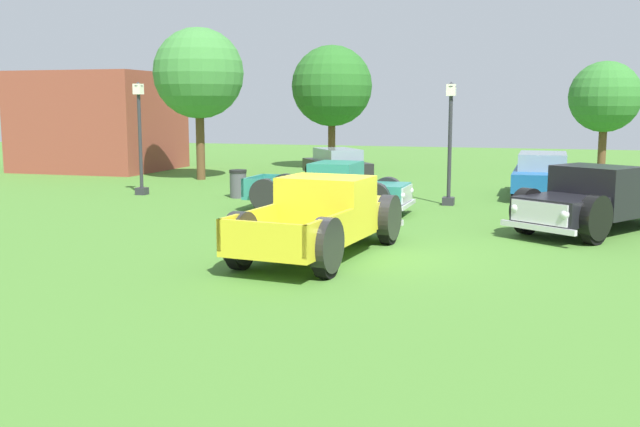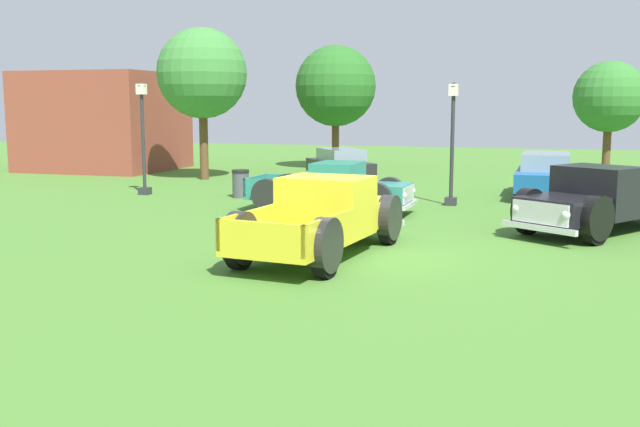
% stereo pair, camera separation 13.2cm
% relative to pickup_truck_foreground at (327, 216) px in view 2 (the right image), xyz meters
% --- Properties ---
extents(ground_plane, '(80.00, 80.00, 0.00)m').
position_rel_pickup_truck_foreground_xyz_m(ground_plane, '(0.59, 0.09, -0.78)').
color(ground_plane, '#477A2D').
extents(pickup_truck_foreground, '(2.66, 5.56, 1.64)m').
position_rel_pickup_truck_foreground_xyz_m(pickup_truck_foreground, '(0.00, 0.00, 0.00)').
color(pickup_truck_foreground, yellow).
rests_on(pickup_truck_foreground, ground_plane).
extents(pickup_truck_behind_left, '(4.62, 5.52, 1.65)m').
position_rel_pickup_truck_foreground_xyz_m(pickup_truck_behind_left, '(5.62, 4.26, 0.00)').
color(pickup_truck_behind_left, black).
rests_on(pickup_truck_behind_left, ground_plane).
extents(pickup_truck_behind_right, '(4.91, 2.04, 1.48)m').
position_rel_pickup_truck_foreground_xyz_m(pickup_truck_behind_right, '(-1.29, 5.69, -0.08)').
color(pickup_truck_behind_right, '#2D8475').
rests_on(pickup_truck_behind_right, ground_plane).
extents(sedan_distant_a, '(1.92, 4.53, 1.50)m').
position_rel_pickup_truck_foreground_xyz_m(sedan_distant_a, '(4.45, 11.35, 0.01)').
color(sedan_distant_a, '#195699').
rests_on(sedan_distant_a, ground_plane).
extents(sedan_distant_b, '(3.69, 4.23, 1.35)m').
position_rel_pickup_truck_foreground_xyz_m(sedan_distant_b, '(-3.66, 14.34, -0.08)').
color(sedan_distant_b, black).
rests_on(sedan_distant_b, ground_plane).
extents(lamp_post_near, '(0.36, 0.36, 3.92)m').
position_rel_pickup_truck_foreground_xyz_m(lamp_post_near, '(-9.04, 7.96, 1.27)').
color(lamp_post_near, '#2D2D33').
rests_on(lamp_post_near, ground_plane).
extents(lamp_post_far, '(0.36, 0.36, 3.83)m').
position_rel_pickup_truck_foreground_xyz_m(lamp_post_far, '(1.63, 8.27, 1.23)').
color(lamp_post_far, '#2D2D33').
rests_on(lamp_post_far, ground_plane).
extents(trash_can, '(0.59, 0.59, 0.95)m').
position_rel_pickup_truck_foreground_xyz_m(trash_can, '(-5.46, 8.14, -0.30)').
color(trash_can, '#4C4C51').
rests_on(trash_can, ground_plane).
extents(oak_tree_east, '(3.74, 3.74, 6.29)m').
position_rel_pickup_truck_foreground_xyz_m(oak_tree_east, '(-9.32, 13.35, 3.62)').
color(oak_tree_east, brown).
rests_on(oak_tree_east, ground_plane).
extents(oak_tree_west, '(3.20, 3.20, 5.09)m').
position_rel_pickup_truck_foreground_xyz_m(oak_tree_west, '(7.11, 21.02, 2.68)').
color(oak_tree_west, brown).
rests_on(oak_tree_west, ground_plane).
extents(oak_tree_center, '(3.92, 3.92, 6.00)m').
position_rel_pickup_truck_foreground_xyz_m(oak_tree_center, '(-5.46, 20.06, 3.24)').
color(oak_tree_center, brown).
rests_on(oak_tree_center, ground_plane).
extents(brick_pavilion, '(6.51, 5.91, 4.65)m').
position_rel_pickup_truck_foreground_xyz_m(brick_pavilion, '(-16.07, 16.35, 1.54)').
color(brick_pavilion, brown).
rests_on(brick_pavilion, ground_plane).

